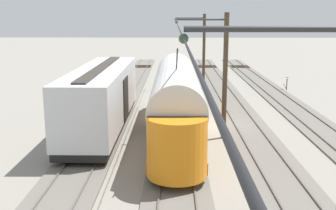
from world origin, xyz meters
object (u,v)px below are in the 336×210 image
Objects in this scene: catenary_pole_mid_near at (224,74)px; track_end_bumper at (123,93)px; vintage_streetcar at (176,99)px; spare_tie_stack at (73,101)px; boxcar_adjacent at (102,97)px; catenary_pole_foreground at (203,50)px; switch_stand at (287,83)px.

catenary_pole_mid_near is 4.03× the size of track_end_bumper.
catenary_pole_mid_near reaches higher than track_end_bumper.
catenary_pole_mid_near reaches higher than vintage_streetcar.
vintage_streetcar is 2.37× the size of catenary_pole_mid_near.
catenary_pole_mid_near is 14.68m from spare_tie_stack.
track_end_bumper is (0.00, -10.37, -1.76)m from boxcar_adjacent.
catenary_pole_mid_near is at bearing 121.55° from track_end_bumper.
track_end_bumper is at bearing 32.55° from catenary_pole_foreground.
spare_tie_stack is at bearing 19.92° from switch_stand.
catenary_pole_foreground is at bearing -115.90° from boxcar_adjacent.
track_end_bumper is at bearing -142.19° from spare_tie_stack.
spare_tie_stack is at bearing -63.28° from boxcar_adjacent.
switch_stand is (-8.15, 0.62, -3.10)m from catenary_pole_foreground.
boxcar_adjacent is 7.63m from catenary_pole_mid_near.
switch_stand is (-10.87, -15.47, -1.56)m from vintage_streetcar.
vintage_streetcar is 16.39m from catenary_pole_foreground.
spare_tie_stack is 4.75m from track_end_bumper.
catenary_pole_foreground is 8.74m from switch_stand.
boxcar_adjacent is (4.58, -1.05, -0.10)m from vintage_streetcar.
catenary_pole_foreground reaches higher than spare_tie_stack.
catenary_pole_mid_near is (0.00, 16.56, 0.00)m from catenary_pole_foreground.
catenary_pole_foreground reaches higher than switch_stand.
boxcar_adjacent reaches higher than switch_stand.
spare_tie_stack is at bearing 37.81° from track_end_bumper.
track_end_bumper is (4.58, -11.42, -1.86)m from vintage_streetcar.
switch_stand is at bearing -117.07° from catenary_pole_mid_near.
vintage_streetcar is 1.27× the size of boxcar_adjacent.
catenary_pole_foreground and catenary_pole_mid_near have the same top height.
catenary_pole_mid_near is (-7.30, 1.52, 1.64)m from boxcar_adjacent.
boxcar_adjacent is at bearing -11.77° from catenary_pole_mid_near.
spare_tie_stack is (3.76, -7.46, -1.89)m from boxcar_adjacent.
catenary_pole_foreground is (-7.30, -15.04, 1.64)m from boxcar_adjacent.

